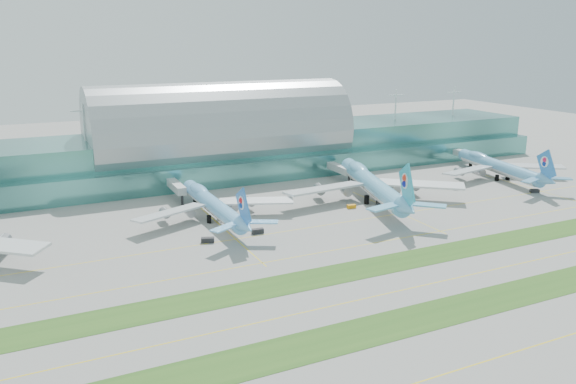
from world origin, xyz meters
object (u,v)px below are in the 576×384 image
terminal (221,144)px  airliner_b (212,203)px  airliner_d (498,166)px  airliner_c (372,183)px

terminal → airliner_b: bearing=-111.5°
airliner_b → airliner_d: 137.24m
terminal → airliner_c: terminal is taller
airliner_c → airliner_d: size_ratio=1.17×
terminal → airliner_b: (-25.69, -65.22, -8.50)m
airliner_d → airliner_c: bearing=-165.3°
airliner_c → airliner_d: bearing=20.1°
terminal → airliner_c: bearing=-60.6°
terminal → airliner_b: size_ratio=5.04×
terminal → airliner_c: (38.90, -68.95, -7.15)m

